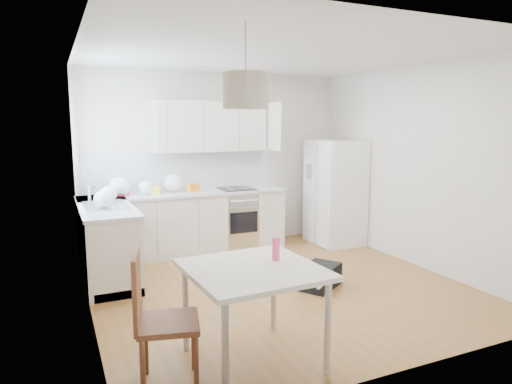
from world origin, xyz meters
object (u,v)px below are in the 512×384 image
Objects in this scene: dining_chair at (169,320)px; gym_bag at (319,276)px; dining_table at (253,278)px; refrigerator at (336,192)px.

gym_bag is (2.11, 1.30, -0.39)m from dining_chair.
dining_table reaches higher than gym_bag.
gym_bag is at bearing -128.77° from refrigerator.
dining_table is at bearing -133.32° from refrigerator.
refrigerator is 3.96m from dining_table.
gym_bag is (1.41, 1.24, -0.58)m from dining_table.
gym_bag is at bearing 38.56° from dining_table.
dining_chair is (-0.70, -0.06, -0.20)m from dining_table.
dining_table is (-2.73, -2.87, -0.12)m from refrigerator.
dining_chair is 2.51m from gym_bag.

